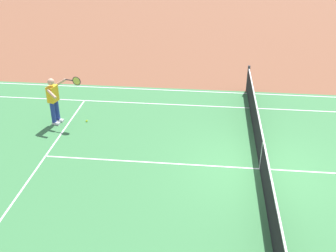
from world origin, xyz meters
TOP-DOWN VIEW (x-y plane):
  - ground_plane at (0.00, 0.00)m, footprint 60.00×60.00m
  - court_slab at (0.00, 0.00)m, footprint 24.20×11.40m
  - court_line_markings at (0.00, 0.00)m, footprint 23.85×11.05m
  - tennis_net at (0.00, 0.00)m, footprint 0.10×11.70m
  - tennis_player_near at (6.80, -2.18)m, footprint 1.16×0.76m
  - tennis_ball at (5.80, -2.36)m, footprint 0.07×0.07m

SIDE VIEW (x-z plane):
  - ground_plane at x=0.00m, z-range 0.00..0.00m
  - court_slab at x=0.00m, z-range 0.00..0.00m
  - court_line_markings at x=0.00m, z-range 0.00..0.01m
  - tennis_ball at x=5.80m, z-range 0.00..0.07m
  - tennis_net at x=0.00m, z-range -0.05..1.03m
  - tennis_player_near at x=6.80m, z-range 0.08..1.78m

